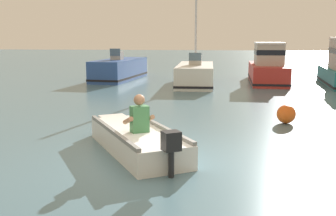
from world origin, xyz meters
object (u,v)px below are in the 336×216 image
moored_boat_blue (120,70)px  mooring_buoy (286,114)px  rowboat_with_person (136,139)px  moored_boat_red (268,68)px  moored_boat_white (195,75)px

moored_boat_blue → mooring_buoy: moored_boat_blue is taller
rowboat_with_person → moored_boat_blue: (-3.48, 13.32, 0.27)m
moored_boat_blue → moored_boat_red: size_ratio=0.96×
moored_boat_blue → moored_boat_red: bearing=-4.1°
moored_boat_blue → moored_boat_red: moored_boat_red is taller
moored_boat_white → moored_boat_blue: bearing=156.3°
moored_boat_white → moored_boat_red: (3.52, 1.26, 0.27)m
moored_boat_blue → moored_boat_white: 4.50m
moored_boat_red → mooring_buoy: bearing=-94.1°
moored_boat_white → mooring_buoy: size_ratio=10.01×
moored_boat_red → mooring_buoy: size_ratio=10.54×
rowboat_with_person → mooring_buoy: bearing=41.2°
mooring_buoy → rowboat_with_person: bearing=-138.8°
moored_boat_blue → moored_boat_white: (4.12, -1.81, -0.05)m
rowboat_with_person → moored_boat_white: 11.53m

